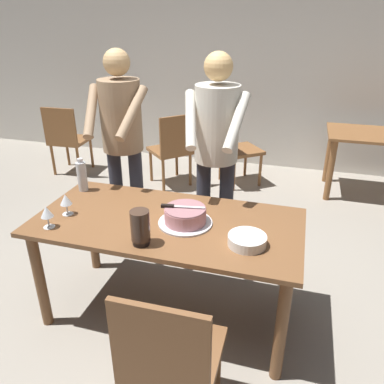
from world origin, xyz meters
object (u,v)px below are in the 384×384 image
at_px(cake_on_platter, 185,216).
at_px(hurricane_lamp, 140,227).
at_px(chair_near_side, 170,357).
at_px(background_table, 372,147).
at_px(person_cutting_cake, 216,144).
at_px(background_chair_1, 173,147).
at_px(plate_stack, 247,240).
at_px(wine_glass_near, 47,212).
at_px(wine_glass_far, 66,200).
at_px(cake_knife, 174,206).
at_px(background_chair_0, 67,137).
at_px(water_bottle, 82,176).
at_px(main_dining_table, 168,235).
at_px(background_chair_2, 236,146).
at_px(person_standing_beside, 122,135).

xyz_separation_m(cake_on_platter, hurricane_lamp, (-0.17, -0.29, 0.06)).
relative_size(chair_near_side, background_table, 0.90).
height_order(person_cutting_cake, background_chair_1, person_cutting_cake).
bearing_deg(person_cutting_cake, plate_stack, -64.54).
relative_size(wine_glass_near, wine_glass_far, 1.00).
bearing_deg(hurricane_lamp, background_chair_1, 104.86).
distance_m(cake_on_platter, person_cutting_cake, 0.69).
distance_m(cake_knife, background_chair_0, 3.07).
bearing_deg(plate_stack, wine_glass_near, -173.17).
xyz_separation_m(water_bottle, background_table, (2.30, 2.25, -0.29)).
distance_m(main_dining_table, background_chair_2, 2.38).
height_order(main_dining_table, background_table, main_dining_table).
bearing_deg(wine_glass_far, cake_knife, 7.13).
relative_size(wine_glass_far, background_chair_2, 0.16).
bearing_deg(person_cutting_cake, background_chair_1, 119.90).
height_order(cake_on_platter, background_chair_1, background_chair_1).
xyz_separation_m(plate_stack, person_cutting_cake, (-0.36, 0.76, 0.30)).
height_order(cake_on_platter, chair_near_side, chair_near_side).
bearing_deg(background_chair_1, chair_near_side, -71.38).
bearing_deg(cake_knife, wine_glass_near, -159.70).
relative_size(cake_knife, background_chair_0, 0.30).
bearing_deg(person_standing_beside, cake_knife, -45.75).
bearing_deg(background_chair_1, wine_glass_far, -89.00).
bearing_deg(wine_glass_far, plate_stack, -1.69).
relative_size(plate_stack, water_bottle, 0.88).
bearing_deg(hurricane_lamp, person_cutting_cake, 76.63).
height_order(background_chair_1, background_chair_2, same).
relative_size(plate_stack, wine_glass_near, 1.53).
distance_m(wine_glass_near, background_chair_0, 2.83).
xyz_separation_m(main_dining_table, wine_glass_near, (-0.67, -0.28, 0.21)).
distance_m(wine_glass_far, background_chair_1, 2.25).
height_order(main_dining_table, background_chair_0, background_chair_0).
xyz_separation_m(plate_stack, background_table, (1.02, 2.64, -0.20)).
bearing_deg(person_standing_beside, water_bottle, -110.58).
bearing_deg(wine_glass_near, main_dining_table, 23.10).
relative_size(main_dining_table, person_cutting_cake, 0.99).
distance_m(plate_stack, chair_near_side, 0.75).
relative_size(wine_glass_near, person_cutting_cake, 0.08).
height_order(cake_on_platter, water_bottle, water_bottle).
bearing_deg(person_cutting_cake, background_chair_0, 147.05).
relative_size(chair_near_side, background_chair_2, 1.00).
height_order(background_chair_0, background_chair_2, same).
height_order(plate_stack, background_table, plate_stack).
distance_m(wine_glass_near, chair_near_side, 1.14).
bearing_deg(plate_stack, wine_glass_far, 178.31).
bearing_deg(person_standing_beside, main_dining_table, -47.40).
relative_size(main_dining_table, background_chair_0, 1.89).
xyz_separation_m(cake_knife, hurricane_lamp, (-0.10, -0.28, -0.01)).
bearing_deg(background_table, plate_stack, -111.12).
bearing_deg(plate_stack, background_chair_2, 101.43).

